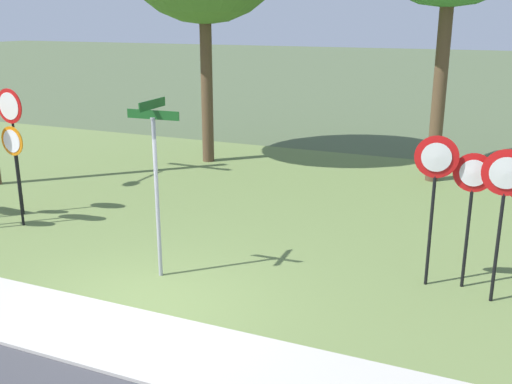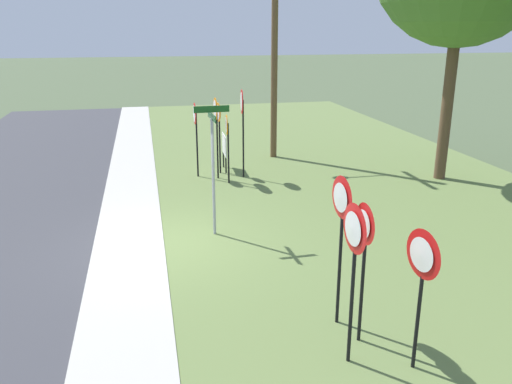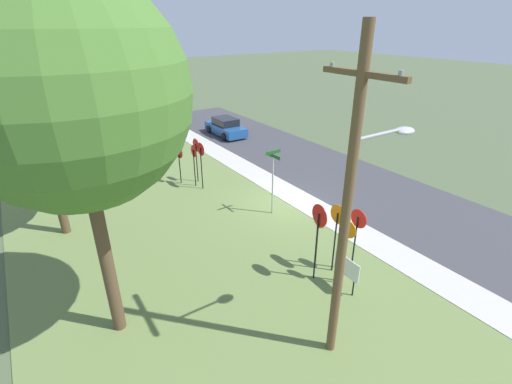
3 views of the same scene
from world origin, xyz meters
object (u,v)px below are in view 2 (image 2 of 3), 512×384
Objects in this scene: stop_sign_near_right at (242,114)px; yield_sign_far_right at (353,247)px; yield_sign_far_left at (363,242)px; yield_sign_near_left at (341,216)px; notice_board at (224,147)px; stop_sign_near_left at (227,135)px; street_name_post at (213,160)px; stop_sign_far_right at (216,120)px; stop_sign_far_center at (195,124)px; utility_pole at (271,35)px; yield_sign_near_right at (421,268)px; stop_sign_far_left at (219,123)px.

stop_sign_near_right is 10.19m from yield_sign_far_right.
yield_sign_far_left is (9.70, 0.03, -0.41)m from stop_sign_near_right.
notice_board is at bearing 176.66° from yield_sign_near_left.
stop_sign_near_left is 0.71× the size of street_name_post.
notice_board is at bearing 156.57° from stop_sign_far_right.
street_name_post reaches higher than stop_sign_near_left.
street_name_post is at bearing -8.99° from notice_board.
yield_sign_far_right reaches higher than stop_sign_far_center.
yield_sign_near_left reaches higher than stop_sign_far_center.
notice_board is at bearing -52.48° from utility_pole.
yield_sign_far_right is 2.01× the size of notice_board.
yield_sign_near_right is (1.40, 0.66, -0.31)m from yield_sign_near_left.
yield_sign_near_right is (10.92, 2.02, -0.16)m from stop_sign_far_center.
stop_sign_near_left is at bearing 178.17° from yield_sign_far_right.
stop_sign_far_right is 9.78m from yield_sign_far_left.
stop_sign_far_right reaches higher than stop_sign_far_left.
stop_sign_far_right is at bearing -20.25° from notice_board.
notice_board is (-0.98, 0.41, -1.10)m from stop_sign_far_right.
notice_board is at bearing 175.78° from yield_sign_near_right.
stop_sign_far_left reaches higher than yield_sign_near_right.
stop_sign_near_left is 1.76m from notice_board.
yield_sign_far_right is (10.58, 1.14, 0.10)m from stop_sign_far_center.
yield_sign_near_right is at bearing 65.38° from yield_sign_far_right.
street_name_post is (4.79, -0.74, -0.09)m from stop_sign_far_right.
yield_sign_near_right is (9.95, 1.13, 0.05)m from stop_sign_near_left.
stop_sign_near_left is 4.81m from utility_pole.
stop_sign_far_center is 5.16m from street_name_post.
street_name_post is at bearing -166.57° from yield_sign_near_left.
utility_pole reaches higher than stop_sign_far_right.
yield_sign_near_left reaches higher than stop_sign_far_left.
stop_sign_near_left is at bearing 22.27° from stop_sign_far_right.
stop_sign_far_right is 0.86× the size of street_name_post.
yield_sign_near_right is 6.15m from street_name_post.
stop_sign_far_right reaches higher than notice_board.
notice_board is at bearing -150.47° from stop_sign_near_right.
stop_sign_far_right is at bearing -21.80° from stop_sign_far_left.
yield_sign_near_left is (9.16, 0.73, -0.00)m from stop_sign_far_right.
notice_board is (-11.54, -0.99, -0.79)m from yield_sign_near_right.
stop_sign_far_right is (0.36, 0.63, 0.16)m from stop_sign_far_center.
notice_board is at bearing 179.86° from stop_sign_near_left.
stop_sign_near_left is at bearing 42.59° from stop_sign_far_center.
yield_sign_near_right is at bearing 11.48° from stop_sign_near_left.
yield_sign_far_right is (9.61, 0.25, 0.30)m from stop_sign_near_left.
stop_sign_far_left is 0.93× the size of yield_sign_near_left.
yield_sign_near_left is (9.13, -0.13, -0.19)m from stop_sign_near_right.
stop_sign_far_center is at bearing -177.05° from yield_sign_near_left.
stop_sign_near_right is at bearing 178.05° from yield_sign_far_left.
street_name_post is (4.18, -1.00, 0.27)m from stop_sign_near_left.
yield_sign_near_right is at bearing 10.60° from stop_sign_far_center.
stop_sign_near_left is 0.76m from stop_sign_far_right.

